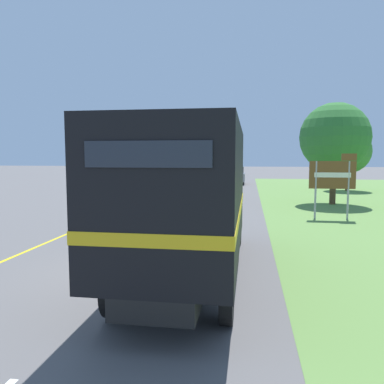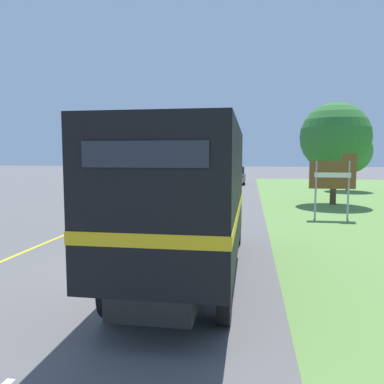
% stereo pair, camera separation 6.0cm
% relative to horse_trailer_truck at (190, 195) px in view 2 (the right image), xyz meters
% --- Properties ---
extents(ground_plane, '(200.00, 200.00, 0.00)m').
position_rel_horse_trailer_truck_xyz_m(ground_plane, '(-1.61, 0.27, -1.96)').
color(ground_plane, '#5B5959').
extents(edge_line_yellow, '(0.12, 54.22, 0.01)m').
position_rel_horse_trailer_truck_xyz_m(edge_line_yellow, '(-5.31, 13.47, -1.95)').
color(edge_line_yellow, yellow).
rests_on(edge_line_yellow, ground).
extents(centre_dash_near, '(0.12, 2.60, 0.01)m').
position_rel_horse_trailer_truck_xyz_m(centre_dash_near, '(-1.61, 0.83, -1.95)').
color(centre_dash_near, white).
rests_on(centre_dash_near, ground).
extents(centre_dash_mid_a, '(0.12, 2.60, 0.01)m').
position_rel_horse_trailer_truck_xyz_m(centre_dash_mid_a, '(-1.61, 7.43, -1.95)').
color(centre_dash_mid_a, white).
rests_on(centre_dash_mid_a, ground).
extents(centre_dash_mid_b, '(0.12, 2.60, 0.01)m').
position_rel_horse_trailer_truck_xyz_m(centre_dash_mid_b, '(-1.61, 14.03, -1.95)').
color(centre_dash_mid_b, white).
rests_on(centre_dash_mid_b, ground).
extents(centre_dash_far, '(0.12, 2.60, 0.01)m').
position_rel_horse_trailer_truck_xyz_m(centre_dash_far, '(-1.61, 20.63, -1.95)').
color(centre_dash_far, white).
rests_on(centre_dash_far, ground).
extents(centre_dash_farthest, '(0.12, 2.60, 0.01)m').
position_rel_horse_trailer_truck_xyz_m(centre_dash_farthest, '(-1.61, 27.23, -1.95)').
color(centre_dash_farthest, white).
rests_on(centre_dash_farthest, ground).
extents(horse_trailer_truck, '(2.36, 8.13, 3.49)m').
position_rel_horse_trailer_truck_xyz_m(horse_trailer_truck, '(0.00, 0.00, 0.00)').
color(horse_trailer_truck, black).
rests_on(horse_trailer_truck, ground).
extents(lead_car_white, '(1.80, 4.31, 2.01)m').
position_rel_horse_trailer_truck_xyz_m(lead_car_white, '(-3.26, 17.08, -0.95)').
color(lead_car_white, black).
rests_on(lead_car_white, ground).
extents(lead_car_grey_ahead, '(1.80, 4.10, 1.84)m').
position_rel_horse_trailer_truck_xyz_m(lead_car_grey_ahead, '(0.00, 30.54, -1.02)').
color(lead_car_grey_ahead, black).
rests_on(lead_car_grey_ahead, ground).
extents(highway_sign, '(2.04, 0.09, 3.00)m').
position_rel_horse_trailer_truck_xyz_m(highway_sign, '(5.13, 9.13, -0.02)').
color(highway_sign, '#9E9EA3').
rests_on(highway_sign, ground).
extents(roadside_tree_near, '(4.08, 4.08, 6.04)m').
position_rel_horse_trailer_truck_xyz_m(roadside_tree_near, '(6.32, 14.71, 2.03)').
color(roadside_tree_near, '#4C3823').
rests_on(roadside_tree_near, ground).
extents(roadside_tree_mid, '(3.72, 3.72, 5.18)m').
position_rel_horse_trailer_truck_xyz_m(roadside_tree_mid, '(9.47, 24.30, 1.36)').
color(roadside_tree_mid, brown).
rests_on(roadside_tree_mid, ground).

